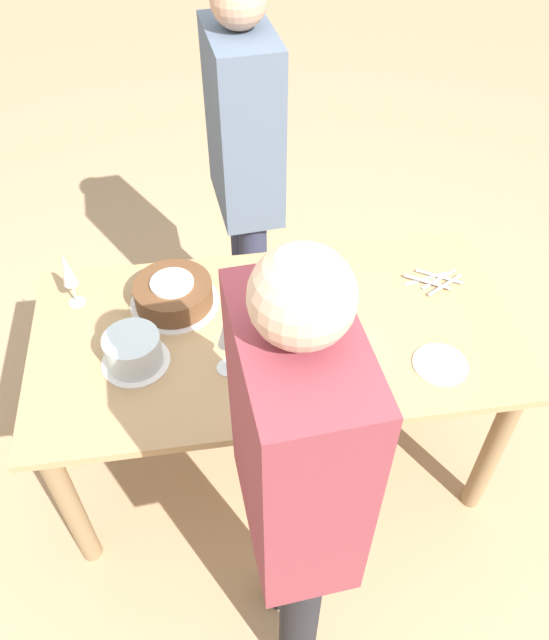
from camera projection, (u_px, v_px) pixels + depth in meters
The scene contains 11 objects.
ground_plane at pixel (274, 451), 2.58m from camera, with size 12.00×12.00×0.00m, color tan.
dining_table at pixel (274, 353), 2.13m from camera, with size 1.59×0.80×0.73m.
cake_center_white at pixel (309, 337), 1.97m from camera, with size 0.35×0.35×0.10m.
cake_front_chocolate at pixel (174, 294), 2.11m from camera, with size 0.31×0.31×0.10m.
cake_back_decorated at pixel (133, 351), 1.92m from camera, with size 0.21×0.21×0.11m.
wine_glass_near at pixel (225, 337), 1.84m from camera, with size 0.07×0.07×0.21m.
wine_glass_far at pixel (68, 272), 2.04m from camera, with size 0.06×0.06×0.21m.
dessert_plate_left at pixel (440, 364), 1.95m from camera, with size 0.17×0.17×0.01m.
fork_pile at pixel (435, 280), 2.21m from camera, with size 0.21×0.15×0.01m.
person_cutting at pixel (245, 158), 2.32m from camera, with size 0.25×0.42×1.63m.
person_watching at pixel (294, 476), 1.40m from camera, with size 0.25×0.42×1.63m.
Camera 1 is at (0.20, 1.39, 2.23)m, focal length 35.00 mm.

